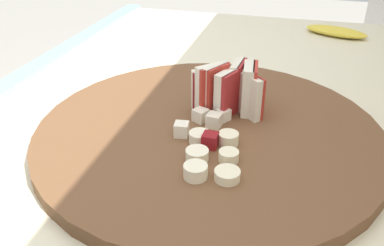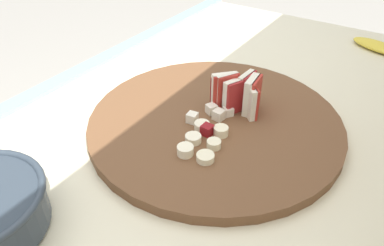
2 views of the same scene
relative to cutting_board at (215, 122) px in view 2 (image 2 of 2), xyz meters
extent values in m
cube|color=#7A9EAD|center=(0.08, -0.36, -0.02)|extent=(1.40, 0.04, 0.04)
cylinder|color=brown|center=(0.00, 0.00, 0.00)|extent=(0.45, 0.45, 0.02)
cube|color=maroon|center=(-0.04, -0.01, 0.04)|extent=(0.02, 0.04, 0.06)
cube|color=beige|center=(-0.05, -0.01, 0.04)|extent=(0.03, 0.05, 0.06)
cube|color=#B22D23|center=(-0.04, 0.00, 0.04)|extent=(0.03, 0.03, 0.07)
cube|color=#EFE5CC|center=(-0.04, -0.01, 0.04)|extent=(0.04, 0.04, 0.07)
cube|color=#B22D23|center=(-0.04, 0.00, 0.04)|extent=(0.04, 0.02, 0.07)
cube|color=beige|center=(-0.04, 0.00, 0.04)|extent=(0.04, 0.03, 0.07)
cube|color=#A32323|center=(-0.03, 0.02, 0.04)|extent=(0.04, 0.02, 0.06)
cube|color=#EFE5CC|center=(-0.04, 0.01, 0.04)|extent=(0.04, 0.03, 0.06)
cube|color=#A32323|center=(-0.07, 0.03, 0.04)|extent=(0.04, 0.01, 0.06)
cube|color=beige|center=(-0.07, 0.02, 0.04)|extent=(0.04, 0.01, 0.06)
cube|color=#B22D23|center=(-0.05, 0.05, 0.04)|extent=(0.05, 0.01, 0.07)
cube|color=beige|center=(-0.05, 0.04, 0.04)|extent=(0.05, 0.02, 0.07)
cube|color=#B22D23|center=(-0.05, 0.05, 0.04)|extent=(0.04, 0.04, 0.06)
cube|color=beige|center=(-0.04, 0.04, 0.04)|extent=(0.04, 0.04, 0.06)
cube|color=white|center=(-0.02, 0.01, 0.02)|extent=(0.02, 0.02, 0.02)
cube|color=#EFE5CC|center=(0.03, -0.03, 0.02)|extent=(0.02, 0.02, 0.02)
cube|color=maroon|center=(0.05, 0.01, 0.02)|extent=(0.02, 0.02, 0.02)
cube|color=#EFE5CC|center=(0.00, 0.01, 0.02)|extent=(0.02, 0.02, 0.02)
cube|color=#EFE5CC|center=(-0.01, -0.01, 0.02)|extent=(0.02, 0.02, 0.02)
cylinder|color=#F4EAC6|center=(0.04, 0.00, 0.02)|extent=(0.03, 0.03, 0.01)
cylinder|color=#F4EAC6|center=(0.08, 0.00, 0.02)|extent=(0.03, 0.03, 0.01)
cylinder|color=#F4EAC6|center=(0.11, 0.01, 0.02)|extent=(0.03, 0.03, 0.02)
cylinder|color=beige|center=(0.04, 0.03, 0.02)|extent=(0.02, 0.02, 0.02)
cylinder|color=beige|center=(0.07, 0.04, 0.02)|extent=(0.02, 0.02, 0.01)
cylinder|color=beige|center=(0.10, 0.04, 0.01)|extent=(0.03, 0.03, 0.01)
ellipsoid|color=gold|center=(-0.51, 0.18, 0.00)|extent=(0.10, 0.15, 0.02)
camera|label=1|loc=(0.45, 0.10, 0.27)|focal=38.06mm
camera|label=2|loc=(0.47, 0.26, 0.38)|focal=34.35mm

